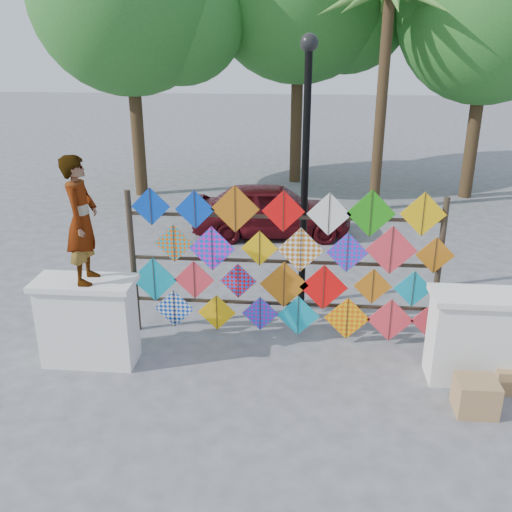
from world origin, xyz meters
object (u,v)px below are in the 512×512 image
sedan (272,210)px  lamppost (306,151)px  vendor_woman (82,220)px  kite_rack (289,265)px

sedan → lamppost: size_ratio=0.82×
vendor_woman → kite_rack: bearing=-74.5°
vendor_woman → sedan: bearing=-24.0°
kite_rack → sedan: kite_rack is taller
vendor_woman → lamppost: (2.92, 2.20, 0.54)m
sedan → kite_rack: bearing=-178.3°
kite_rack → lamppost: 1.95m
kite_rack → sedan: 4.94m
vendor_woman → lamppost: size_ratio=0.39×
vendor_woman → sedan: 6.39m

